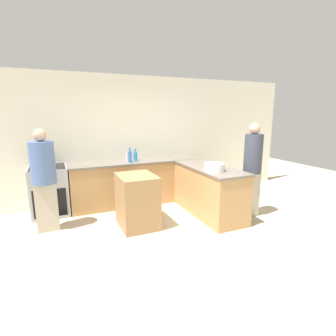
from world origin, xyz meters
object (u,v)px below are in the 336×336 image
at_px(mixing_bowl, 214,167).
at_px(person_by_range, 44,177).
at_px(island_table, 137,201).
at_px(dish_soap_bottle, 135,156).
at_px(vinegar_bottle_clear, 128,157).
at_px(range_oven, 50,191).
at_px(person_at_peninsula, 252,167).
at_px(water_bottle_blue, 130,156).

bearing_deg(mixing_bowl, person_by_range, 164.28).
bearing_deg(island_table, dish_soap_bottle, 74.25).
bearing_deg(dish_soap_bottle, island_table, -105.75).
xyz_separation_m(vinegar_bottle_clear, person_by_range, (-1.56, -0.69, -0.11)).
xyz_separation_m(range_oven, person_at_peninsula, (3.45, -1.57, 0.49)).
bearing_deg(island_table, mixing_bowl, -14.46).
distance_m(vinegar_bottle_clear, person_by_range, 1.71).
bearing_deg(water_bottle_blue, person_by_range, -159.39).
distance_m(person_by_range, person_at_peninsula, 3.59).
distance_m(mixing_bowl, water_bottle_blue, 1.77).
height_order(dish_soap_bottle, person_at_peninsula, person_at_peninsula).
relative_size(mixing_bowl, person_at_peninsula, 0.20).
bearing_deg(person_at_peninsula, island_table, 168.71).
bearing_deg(water_bottle_blue, mixing_bowl, -50.14).
xyz_separation_m(vinegar_bottle_clear, water_bottle_blue, (0.02, -0.09, 0.03)).
distance_m(mixing_bowl, vinegar_bottle_clear, 1.86).
bearing_deg(dish_soap_bottle, vinegar_bottle_clear, -167.51).
height_order(range_oven, water_bottle_blue, water_bottle_blue).
xyz_separation_m(dish_soap_bottle, person_at_peninsula, (1.75, -1.57, -0.08)).
height_order(island_table, person_at_peninsula, person_at_peninsula).
bearing_deg(person_by_range, dish_soap_bottle, 22.74).
relative_size(range_oven, vinegar_bottle_clear, 4.27).
bearing_deg(person_at_peninsula, mixing_bowl, 174.27).
bearing_deg(water_bottle_blue, dish_soap_bottle, 41.03).
relative_size(island_table, water_bottle_blue, 2.94).
bearing_deg(person_by_range, mixing_bowl, -15.72).
height_order(range_oven, person_at_peninsula, person_at_peninsula).
bearing_deg(water_bottle_blue, range_oven, 174.97).
bearing_deg(vinegar_bottle_clear, person_at_peninsula, -38.47).
xyz_separation_m(mixing_bowl, dish_soap_bottle, (-0.99, 1.49, 0.04)).
bearing_deg(mixing_bowl, dish_soap_bottle, 123.41).
distance_m(range_oven, vinegar_bottle_clear, 1.62).
relative_size(water_bottle_blue, person_at_peninsula, 0.18).
bearing_deg(vinegar_bottle_clear, water_bottle_blue, -76.44).
distance_m(dish_soap_bottle, person_at_peninsula, 2.36).
xyz_separation_m(vinegar_bottle_clear, person_at_peninsula, (1.93, -1.53, -0.06)).
distance_m(range_oven, person_by_range, 0.85).
relative_size(range_oven, island_table, 1.05).
xyz_separation_m(water_bottle_blue, person_by_range, (-1.58, -0.60, -0.14)).
bearing_deg(person_by_range, vinegar_bottle_clear, 23.81).
height_order(range_oven, island_table, range_oven).
height_order(mixing_bowl, vinegar_bottle_clear, vinegar_bottle_clear).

